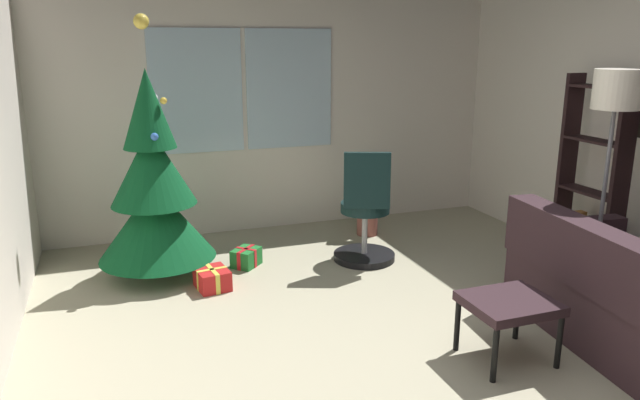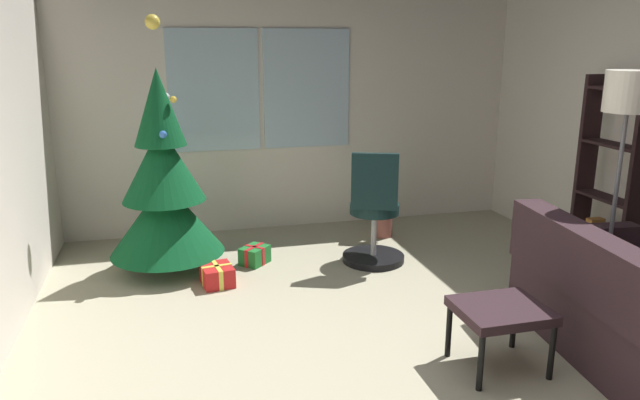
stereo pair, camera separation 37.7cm
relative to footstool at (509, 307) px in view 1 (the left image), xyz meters
The scene contains 10 objects.
ground_plane 0.69m from the footstool, behind, with size 4.74×6.35×0.10m, color #A8A286.
wall_back_with_windows 3.42m from the footstool, 100.09° to the left, with size 4.74×0.12×2.66m.
footstool is the anchor object (origin of this frame).
holiday_tree 2.92m from the footstool, 131.47° to the left, with size 0.97×0.97×2.14m.
gift_box_red 2.33m from the footstool, 131.75° to the left, with size 0.28×0.32×0.17m.
gift_box_green 2.44m from the footstool, 118.92° to the left, with size 0.31×0.31×0.17m.
office_chair 1.88m from the footstool, 94.25° to the left, with size 0.56×0.58×1.03m.
bookshelf 1.96m from the footstool, 33.74° to the left, with size 0.18×0.64×1.67m.
floor_lamp 1.69m from the footstool, 23.67° to the left, with size 0.33×0.33×1.75m.
potted_plant 2.59m from the footstool, 86.05° to the left, with size 0.46×0.42×0.69m.
Camera 1 is at (-1.67, -2.77, 1.93)m, focal length 33.36 mm.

